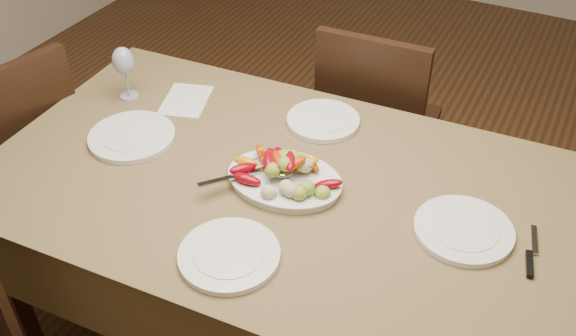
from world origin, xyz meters
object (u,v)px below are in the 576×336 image
Objects in this scene: plate_near at (229,255)px; chair_left at (12,159)px; serving_platter at (285,182)px; plate_far at (323,121)px; wine_glass at (125,71)px; plate_right at (463,230)px; dining_table at (288,271)px; plate_left at (132,137)px; chair_far at (379,124)px.

chair_left is at bearing 166.43° from plate_near.
plate_far is (-0.03, 0.34, -0.00)m from serving_platter.
chair_left is at bearing -152.89° from wine_glass.
wine_glass reaches higher than plate_right.
dining_table is 8.98× the size of wine_glass.
chair_left is 1.19m from serving_platter.
plate_right is at bearing 4.04° from dining_table.
plate_right is 1.01× the size of plate_near.
plate_near is 1.31× the size of wine_glass.
wine_glass is (-0.71, 0.18, 0.09)m from serving_platter.
wine_glass reaches higher than plate_far.
plate_left is 0.63m from plate_near.
plate_near is at bearing 89.96° from chair_left.
wine_glass is (-1.24, 0.14, 0.09)m from plate_right.
plate_far is at bearing 81.84° from chair_far.
plate_left is 1.07m from plate_right.
dining_table is at bearing -175.96° from plate_right.
plate_left and plate_far have the same top height.
plate_left is 1.36× the size of wine_glass.
dining_table is at bearing 86.98° from chair_far.
serving_platter is at bearing -84.55° from plate_far.
chair_left is (-1.17, -0.87, 0.00)m from chair_far.
wine_glass reaches higher than plate_near.
plate_left is 1.04× the size of plate_near.
chair_far is 3.41× the size of plate_left.
chair_left reaches higher than plate_near.
chair_far is 3.53× the size of plate_right.
chair_left is 3.89× the size of plate_far.
wine_glass is (0.44, 0.23, 0.39)m from chair_left.
plate_right is 1.10× the size of plate_far.
plate_near is (0.55, -0.31, 0.00)m from plate_left.
chair_left reaches higher than dining_table.
dining_table is 0.51m from plate_near.
wine_glass is (-0.17, 0.20, 0.09)m from plate_left.
dining_table is 0.82m from chair_far.
chair_left is 1.71m from plate_right.
chair_left is at bearing -177.39° from dining_table.
plate_right is at bearing 4.62° from serving_platter.
plate_left is at bearing -176.52° from plate_right.
plate_right is 1.25m from wine_glass.
wine_glass is (-0.68, -0.16, 0.09)m from plate_far.
chair_left is 2.83× the size of serving_platter.
chair_left is (-1.16, -0.05, 0.10)m from dining_table.
serving_platter is at bearing -14.05° from wine_glass.
plate_near is (-0.00, -0.33, 0.39)m from dining_table.
serving_platter is 0.33m from plate_near.
dining_table is 5.47× the size of serving_platter.
plate_far is 0.67m from plate_near.
serving_platter is (-0.01, -0.82, 0.30)m from chair_far.
plate_near is at bearing -28.86° from plate_left.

